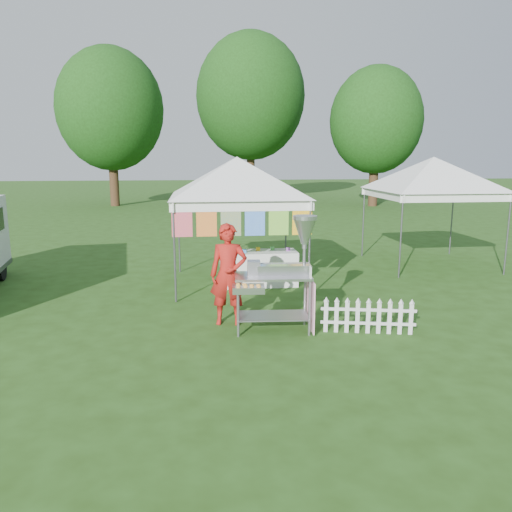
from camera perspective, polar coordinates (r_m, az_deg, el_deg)
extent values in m
plane|color=#264513|center=(8.72, -0.16, -8.80)|extent=(120.00, 120.00, 0.00)
cylinder|color=#59595E|center=(10.41, -9.29, 0.35)|extent=(0.04, 0.04, 2.10)
cylinder|color=#59595E|center=(10.67, 6.13, 0.70)|extent=(0.04, 0.04, 2.10)
cylinder|color=#59595E|center=(13.21, -8.80, 2.66)|extent=(0.04, 0.04, 2.10)
cylinder|color=#59595E|center=(13.41, 3.43, 2.90)|extent=(0.04, 0.04, 2.10)
cube|color=white|center=(10.31, -1.51, 5.73)|extent=(3.00, 0.03, 0.22)
cube|color=white|center=(13.13, -2.68, 6.90)|extent=(3.00, 0.03, 0.22)
pyramid|color=white|center=(11.68, -2.20, 11.28)|extent=(4.24, 4.24, 0.90)
cylinder|color=#59595E|center=(10.30, -1.52, 6.17)|extent=(3.00, 0.03, 0.03)
cube|color=#B9178E|center=(10.30, -8.46, 4.09)|extent=(0.42, 0.01, 0.70)
cube|color=red|center=(10.30, -5.68, 4.16)|extent=(0.42, 0.01, 0.70)
cube|color=#E1AF0B|center=(10.32, -2.89, 4.21)|extent=(0.42, 0.01, 0.70)
cube|color=blue|center=(10.37, -0.13, 4.26)|extent=(0.42, 0.01, 0.70)
cube|color=green|center=(10.43, 2.61, 4.29)|extent=(0.42, 0.01, 0.70)
cube|color=orange|center=(10.53, 5.30, 4.32)|extent=(0.42, 0.01, 0.70)
cylinder|color=#59595E|center=(12.90, 16.23, 2.14)|extent=(0.04, 0.04, 2.10)
cylinder|color=#59595E|center=(14.25, 26.81, 2.20)|extent=(0.04, 0.04, 2.10)
cylinder|color=#59595E|center=(15.52, 12.16, 3.80)|extent=(0.04, 0.04, 2.10)
cylinder|color=#59595E|center=(16.66, 21.46, 3.76)|extent=(0.04, 0.04, 2.10)
cube|color=white|center=(13.41, 22.08, 6.19)|extent=(3.00, 0.03, 0.22)
cube|color=white|center=(15.95, 17.17, 7.18)|extent=(3.00, 0.03, 0.22)
pyramid|color=white|center=(14.64, 19.67, 10.63)|extent=(4.24, 4.24, 0.90)
cylinder|color=#59595E|center=(13.41, 22.10, 6.53)|extent=(3.00, 0.03, 0.03)
cylinder|color=#372814|center=(32.55, -15.95, 9.01)|extent=(0.56, 0.56, 3.96)
ellipsoid|color=#1D5918|center=(32.66, -16.33, 15.81)|extent=(6.40, 6.40, 7.36)
cylinder|color=#372814|center=(36.36, -0.60, 10.32)|extent=(0.56, 0.56, 4.84)
ellipsoid|color=#1D5918|center=(36.59, -0.61, 17.74)|extent=(7.60, 7.60, 8.74)
cylinder|color=#372814|center=(32.09, 13.29, 8.72)|extent=(0.56, 0.56, 3.52)
ellipsoid|color=#1D5918|center=(32.14, 13.57, 14.86)|extent=(5.60, 5.60, 6.44)
cylinder|color=gray|center=(8.40, -2.05, -6.06)|extent=(0.05, 0.05, 0.98)
cylinder|color=gray|center=(8.50, 6.15, -5.91)|extent=(0.05, 0.05, 0.98)
cylinder|color=gray|center=(8.93, -2.11, -5.01)|extent=(0.05, 0.05, 0.98)
cylinder|color=gray|center=(9.03, 5.61, -4.88)|extent=(0.05, 0.05, 0.98)
cube|color=gray|center=(8.76, 1.91, -6.83)|extent=(1.28, 0.71, 0.02)
cube|color=#B7B7BC|center=(8.57, 1.94, -2.32)|extent=(1.35, 0.74, 0.04)
cube|color=#B7B7BC|center=(8.62, 3.21, -1.55)|extent=(0.94, 0.34, 0.16)
cube|color=gray|center=(8.57, -0.26, -1.34)|extent=(0.23, 0.25, 0.24)
cylinder|color=gray|center=(8.58, 5.56, 1.00)|extent=(0.06, 0.06, 0.98)
cone|color=#B7B7BC|center=(8.54, 5.59, 2.80)|extent=(0.42, 0.42, 0.44)
cylinder|color=#B7B7BC|center=(8.51, 5.62, 4.39)|extent=(0.44, 0.44, 0.07)
cube|color=#B7B7BC|center=(8.17, -0.88, -3.78)|extent=(0.54, 0.36, 0.11)
cube|color=#EB9EB9|center=(8.77, 6.26, -5.37)|extent=(0.08, 0.82, 0.88)
cube|color=white|center=(8.31, 6.24, -1.88)|extent=(0.03, 0.15, 0.20)
imported|color=#A51A14|center=(8.97, -3.16, -2.12)|extent=(0.72, 0.51, 1.84)
cube|color=silver|center=(8.77, 7.99, -6.86)|extent=(0.07, 0.03, 0.56)
cube|color=silver|center=(8.78, 9.17, -6.87)|extent=(0.07, 0.03, 0.56)
cube|color=silver|center=(8.80, 10.35, -6.88)|extent=(0.07, 0.03, 0.56)
cube|color=silver|center=(8.81, 11.52, -6.89)|extent=(0.07, 0.03, 0.56)
cube|color=silver|center=(8.84, 12.69, -6.89)|extent=(0.07, 0.03, 0.56)
cube|color=silver|center=(8.86, 13.85, -6.89)|extent=(0.07, 0.03, 0.56)
cube|color=silver|center=(8.89, 15.01, -6.89)|extent=(0.07, 0.03, 0.56)
cube|color=silver|center=(8.92, 16.16, -6.89)|extent=(0.07, 0.03, 0.56)
cube|color=silver|center=(8.96, 17.29, -6.88)|extent=(0.07, 0.03, 0.56)
cube|color=silver|center=(8.87, 12.66, -7.51)|extent=(1.59, 0.37, 0.05)
cube|color=silver|center=(8.79, 12.73, -6.03)|extent=(1.59, 0.37, 0.05)
cube|color=white|center=(11.79, 0.29, -1.41)|extent=(1.80, 0.70, 0.82)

